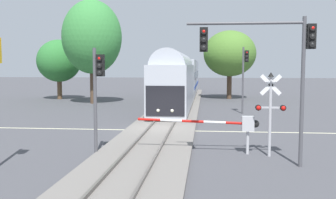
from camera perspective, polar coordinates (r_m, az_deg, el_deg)
name	(u,v)px	position (r m, az deg, el deg)	size (l,w,h in m)	color
ground_plane	(161,130)	(24.72, -1.04, -4.64)	(220.00, 220.00, 0.00)	#47474C
road_centre_stripe	(161,130)	(24.72, -1.04, -4.63)	(44.00, 0.20, 0.01)	beige
railway_track	(161,129)	(24.71, -1.04, -4.42)	(4.40, 80.00, 0.32)	slate
commuter_train	(182,77)	(45.47, 2.08, 3.31)	(3.04, 40.38, 5.16)	#B2B7C1
crossing_gate_near	(234,124)	(18.31, 9.86, -3.68)	(5.78, 0.40, 1.80)	#B7B7BC
crossing_signal_mast	(270,105)	(17.99, 15.03, -0.84)	(1.36, 0.44, 3.88)	#B2B2B7
traffic_signal_far_side	(245,69)	(33.68, 11.37, 4.45)	(0.53, 0.38, 5.78)	#4C4C51
traffic_signal_near_right	(270,54)	(16.15, 14.97, 6.62)	(5.17, 0.38, 6.14)	#4C4C51
traffic_signal_median	(98,84)	(17.80, -10.44, 2.33)	(0.53, 0.38, 4.98)	#4C4C51
oak_behind_train	(92,37)	(43.09, -11.28, 9.11)	(6.50, 6.50, 11.33)	#4C3828
pine_left_background	(59,61)	(49.63, -15.96, 5.55)	(5.41, 5.41, 7.40)	brown
elm_centre_background	(230,54)	(48.68, 9.19, 6.77)	(6.53, 6.53, 8.56)	#4C3828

